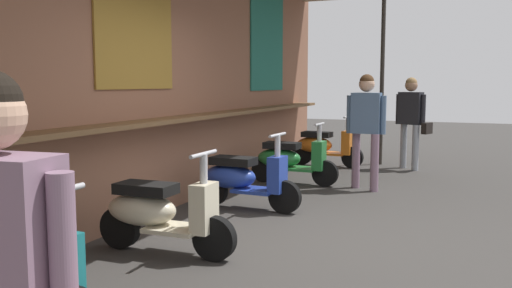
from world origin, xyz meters
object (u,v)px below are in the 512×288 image
at_px(shopper_with_handbag, 411,114).
at_px(shopper_passing, 366,119).
at_px(scooter_blue, 242,178).
at_px(scooter_cream, 157,212).
at_px(scooter_green, 289,159).
at_px(scooter_orange, 323,146).
at_px(shopper_browsing, 3,280).

height_order(shopper_with_handbag, shopper_passing, shopper_passing).
relative_size(scooter_blue, shopper_with_handbag, 0.84).
xyz_separation_m(scooter_cream, scooter_blue, (1.92, -0.00, 0.00)).
distance_m(scooter_blue, shopper_with_handbag, 4.38).
bearing_deg(scooter_green, shopper_with_handbag, 54.63).
height_order(scooter_blue, scooter_green, same).
relative_size(scooter_cream, scooter_orange, 1.00).
relative_size(scooter_cream, scooter_blue, 1.00).
xyz_separation_m(scooter_cream, shopper_with_handbag, (5.95, -1.58, 0.63)).
bearing_deg(shopper_with_handbag, scooter_green, 164.75).
height_order(scooter_orange, shopper_browsing, shopper_browsing).
distance_m(scooter_green, shopper_passing, 1.36).
bearing_deg(shopper_browsing, scooter_cream, 19.44).
height_order(scooter_orange, shopper_with_handbag, shopper_with_handbag).
height_order(scooter_green, scooter_orange, same).
relative_size(scooter_green, shopper_browsing, 0.87).
height_order(scooter_blue, shopper_browsing, shopper_browsing).
distance_m(shopper_with_handbag, shopper_browsing, 8.93).
xyz_separation_m(scooter_cream, scooter_orange, (5.74, -0.00, 0.00)).
bearing_deg(shopper_passing, scooter_orange, 32.29).
bearing_deg(scooter_blue, scooter_cream, -87.18).
bearing_deg(scooter_green, scooter_cream, -89.63).
distance_m(scooter_cream, scooter_blue, 1.92).
bearing_deg(scooter_green, scooter_blue, -89.63).
distance_m(scooter_blue, shopper_passing, 2.27).
xyz_separation_m(scooter_blue, scooter_green, (1.83, 0.00, 0.00)).
bearing_deg(scooter_orange, shopper_with_handbag, 12.02).
xyz_separation_m(scooter_orange, shopper_passing, (-1.99, -1.19, 0.66)).
height_order(scooter_cream, scooter_blue, same).
distance_m(scooter_cream, shopper_with_handbag, 6.19).
bearing_deg(scooter_blue, scooter_orange, 92.82).
xyz_separation_m(scooter_orange, shopper_browsing, (-8.71, -1.37, 0.58)).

